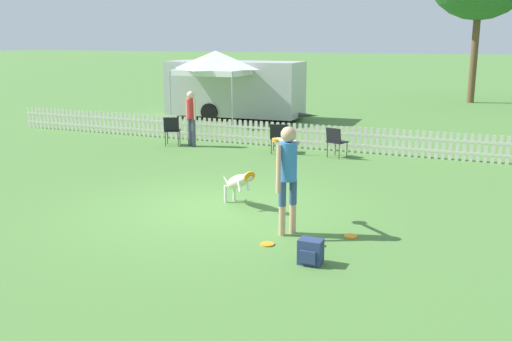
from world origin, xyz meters
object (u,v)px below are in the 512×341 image
object	(u,v)px
handler_person	(287,167)
spectator_standing	(191,113)
frisbee_near_dog	(351,236)
equipment_trailer	(235,88)
canopy_tent_main	(216,63)
backpack_on_grass	(310,252)
folding_chair_center	(336,140)
frisbee_midfield	(267,244)
folding_chair_blue_left	(172,128)
leaping_dog	(238,182)
frisbee_near_handler	(318,245)
folding_chair_green_right	(280,136)

from	to	relation	value
handler_person	spectator_standing	xyz separation A→B (m)	(-5.21, 6.18, -0.13)
frisbee_near_dog	equipment_trailer	size ratio (longest dim) A/B	0.03
canopy_tent_main	spectator_standing	distance (m)	4.86
spectator_standing	backpack_on_grass	bearing A→B (deg)	150.89
folding_chair_center	equipment_trailer	bearing A→B (deg)	-27.84
frisbee_midfield	canopy_tent_main	size ratio (longest dim) A/B	0.08
handler_person	folding_chair_blue_left	bearing A→B (deg)	82.63
handler_person	backpack_on_grass	distance (m)	1.60
leaping_dog	spectator_standing	bearing A→B (deg)	-104.11
folding_chair_blue_left	folding_chair_center	distance (m)	4.90
canopy_tent_main	frisbee_near_handler	bearing A→B (deg)	-56.41
handler_person	frisbee_midfield	distance (m)	1.25
frisbee_near_dog	folding_chair_green_right	distance (m)	6.89
leaping_dog	frisbee_near_dog	distance (m)	2.56
spectator_standing	folding_chair_center	bearing A→B (deg)	-158.08
frisbee_near_handler	folding_chair_blue_left	distance (m)	9.05
folding_chair_blue_left	canopy_tent_main	distance (m)	5.00
leaping_dog	frisbee_near_dog	xyz separation A→B (m)	(2.37, -0.85, -0.46)
folding_chair_blue_left	spectator_standing	xyz separation A→B (m)	(0.57, 0.15, 0.46)
leaping_dog	backpack_on_grass	distance (m)	3.04
canopy_tent_main	spectator_standing	size ratio (longest dim) A/B	1.65
leaping_dog	canopy_tent_main	size ratio (longest dim) A/B	0.38
equipment_trailer	folding_chair_center	bearing A→B (deg)	-49.07
frisbee_midfield	folding_chair_green_right	size ratio (longest dim) A/B	0.26
frisbee_near_dog	frisbee_midfield	bearing A→B (deg)	-141.96
handler_person	canopy_tent_main	distance (m)	12.61
frisbee_midfield	folding_chair_center	world-z (taller)	folding_chair_center
frisbee_midfield	equipment_trailer	bearing A→B (deg)	117.03
frisbee_midfield	folding_chair_blue_left	size ratio (longest dim) A/B	0.25
leaping_dog	frisbee_midfield	distance (m)	2.18
folding_chair_center	spectator_standing	size ratio (longest dim) A/B	0.50
frisbee_near_dog	frisbee_midfield	distance (m)	1.38
frisbee_near_handler	spectator_standing	size ratio (longest dim) A/B	0.13
spectator_standing	equipment_trailer	size ratio (longest dim) A/B	0.27
handler_person	folding_chair_green_right	world-z (taller)	handler_person
leaping_dog	folding_chair_blue_left	distance (m)	6.62
handler_person	folding_chair_center	size ratio (longest dim) A/B	2.18
folding_chair_blue_left	canopy_tent_main	size ratio (longest dim) A/B	0.32
equipment_trailer	canopy_tent_main	bearing A→B (deg)	-95.39
frisbee_midfield	spectator_standing	world-z (taller)	spectator_standing
frisbee_near_handler	frisbee_midfield	world-z (taller)	same
frisbee_near_handler	folding_chair_green_right	xyz separation A→B (m)	(-3.09, 6.52, 0.48)
frisbee_near_handler	equipment_trailer	world-z (taller)	equipment_trailer
leaping_dog	backpack_on_grass	xyz separation A→B (m)	(2.11, -2.16, -0.30)
canopy_tent_main	folding_chair_green_right	bearing A→B (deg)	-46.72
folding_chair_green_right	frisbee_near_handler	bearing A→B (deg)	102.25
handler_person	folding_chair_center	distance (m)	6.31
leaping_dog	folding_chair_green_right	xyz separation A→B (m)	(-1.09, 5.09, 0.02)
equipment_trailer	folding_chair_blue_left	bearing A→B (deg)	-85.44
folding_chair_green_right	spectator_standing	world-z (taller)	spectator_standing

